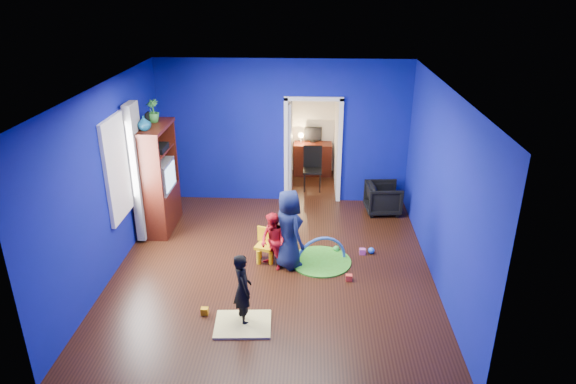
{
  "coord_description": "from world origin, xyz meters",
  "views": [
    {
      "loc": [
        0.59,
        -7.1,
        4.35
      ],
      "look_at": [
        0.21,
        0.4,
        1.16
      ],
      "focal_mm": 32.0,
      "sensor_mm": 36.0,
      "label": 1
    }
  ],
  "objects_px": {
    "child_black": "(243,289)",
    "tv_armoire": "(156,178)",
    "kid_chair": "(265,247)",
    "play_mat": "(321,261)",
    "armchair": "(383,198)",
    "crt_tv": "(158,176)",
    "hopper_ball": "(286,247)",
    "folding_chair": "(312,170)",
    "toddler_red": "(273,241)",
    "vase": "(144,123)",
    "study_desk": "(313,159)",
    "child_navy": "(289,229)"
  },
  "relations": [
    {
      "from": "folding_chair",
      "to": "hopper_ball",
      "type": "bearing_deg",
      "value": -97.87
    },
    {
      "from": "vase",
      "to": "folding_chair",
      "type": "xyz_separation_m",
      "value": [
        2.81,
        2.26,
        -1.62
      ]
    },
    {
      "from": "kid_chair",
      "to": "folding_chair",
      "type": "bearing_deg",
      "value": 94.98
    },
    {
      "from": "tv_armoire",
      "to": "folding_chair",
      "type": "relative_size",
      "value": 2.13
    },
    {
      "from": "child_black",
      "to": "hopper_ball",
      "type": "bearing_deg",
      "value": -41.59
    },
    {
      "from": "vase",
      "to": "crt_tv",
      "type": "bearing_deg",
      "value": 82.41
    },
    {
      "from": "toddler_red",
      "to": "kid_chair",
      "type": "relative_size",
      "value": 1.88
    },
    {
      "from": "hopper_ball",
      "to": "play_mat",
      "type": "distance_m",
      "value": 0.61
    },
    {
      "from": "kid_chair",
      "to": "vase",
      "type": "bearing_deg",
      "value": 176.93
    },
    {
      "from": "armchair",
      "to": "play_mat",
      "type": "xyz_separation_m",
      "value": [
        -1.24,
        -1.99,
        -0.29
      ]
    },
    {
      "from": "crt_tv",
      "to": "kid_chair",
      "type": "relative_size",
      "value": 1.4
    },
    {
      "from": "child_black",
      "to": "crt_tv",
      "type": "relative_size",
      "value": 1.46
    },
    {
      "from": "armchair",
      "to": "crt_tv",
      "type": "height_order",
      "value": "crt_tv"
    },
    {
      "from": "child_navy",
      "to": "study_desk",
      "type": "distance_m",
      "value": 4.2
    },
    {
      "from": "child_black",
      "to": "study_desk",
      "type": "height_order",
      "value": "child_black"
    },
    {
      "from": "armchair",
      "to": "child_black",
      "type": "xyz_separation_m",
      "value": [
        -2.3,
        -3.59,
        0.21
      ]
    },
    {
      "from": "hopper_ball",
      "to": "kid_chair",
      "type": "bearing_deg",
      "value": -160.0
    },
    {
      "from": "vase",
      "to": "kid_chair",
      "type": "height_order",
      "value": "vase"
    },
    {
      "from": "armchair",
      "to": "hopper_ball",
      "type": "bearing_deg",
      "value": 130.87
    },
    {
      "from": "armchair",
      "to": "hopper_ball",
      "type": "xyz_separation_m",
      "value": [
        -1.81,
        -1.86,
        -0.1
      ]
    },
    {
      "from": "toddler_red",
      "to": "study_desk",
      "type": "relative_size",
      "value": 1.07
    },
    {
      "from": "kid_chair",
      "to": "study_desk",
      "type": "xyz_separation_m",
      "value": [
        0.75,
        4.05,
        0.12
      ]
    },
    {
      "from": "vase",
      "to": "tv_armoire",
      "type": "xyz_separation_m",
      "value": [
        0.0,
        0.3,
        -1.1
      ]
    },
    {
      "from": "child_black",
      "to": "study_desk",
      "type": "xyz_separation_m",
      "value": [
        0.9,
        5.65,
        -0.14
      ]
    },
    {
      "from": "vase",
      "to": "play_mat",
      "type": "relative_size",
      "value": 0.24
    },
    {
      "from": "armchair",
      "to": "child_black",
      "type": "distance_m",
      "value": 4.27
    },
    {
      "from": "hopper_ball",
      "to": "play_mat",
      "type": "bearing_deg",
      "value": -12.54
    },
    {
      "from": "tv_armoire",
      "to": "hopper_ball",
      "type": "bearing_deg",
      "value": -22.53
    },
    {
      "from": "hopper_ball",
      "to": "kid_chair",
      "type": "height_order",
      "value": "kid_chair"
    },
    {
      "from": "vase",
      "to": "study_desk",
      "type": "height_order",
      "value": "vase"
    },
    {
      "from": "child_black",
      "to": "folding_chair",
      "type": "distance_m",
      "value": 4.78
    },
    {
      "from": "toddler_red",
      "to": "kid_chair",
      "type": "distance_m",
      "value": 0.33
    },
    {
      "from": "armchair",
      "to": "toddler_red",
      "type": "height_order",
      "value": "toddler_red"
    },
    {
      "from": "child_black",
      "to": "child_navy",
      "type": "distance_m",
      "value": 1.58
    },
    {
      "from": "toddler_red",
      "to": "crt_tv",
      "type": "bearing_deg",
      "value": -165.95
    },
    {
      "from": "armchair",
      "to": "vase",
      "type": "height_order",
      "value": "vase"
    },
    {
      "from": "study_desk",
      "to": "folding_chair",
      "type": "xyz_separation_m",
      "value": [
        0.0,
        -0.96,
        0.09
      ]
    },
    {
      "from": "hopper_ball",
      "to": "kid_chair",
      "type": "xyz_separation_m",
      "value": [
        -0.34,
        -0.12,
        0.05
      ]
    },
    {
      "from": "tv_armoire",
      "to": "kid_chair",
      "type": "bearing_deg",
      "value": -28.55
    },
    {
      "from": "child_black",
      "to": "hopper_ball",
      "type": "relative_size",
      "value": 2.52
    },
    {
      "from": "armchair",
      "to": "child_navy",
      "type": "relative_size",
      "value": 0.51
    },
    {
      "from": "armchair",
      "to": "toddler_red",
      "type": "relative_size",
      "value": 0.71
    },
    {
      "from": "child_black",
      "to": "tv_armoire",
      "type": "relative_size",
      "value": 0.52
    },
    {
      "from": "play_mat",
      "to": "study_desk",
      "type": "relative_size",
      "value": 1.13
    },
    {
      "from": "armchair",
      "to": "toddler_red",
      "type": "bearing_deg",
      "value": 132.58
    },
    {
      "from": "kid_chair",
      "to": "play_mat",
      "type": "relative_size",
      "value": 0.5
    },
    {
      "from": "vase",
      "to": "crt_tv",
      "type": "height_order",
      "value": "vase"
    },
    {
      "from": "child_black",
      "to": "vase",
      "type": "relative_size",
      "value": 4.21
    },
    {
      "from": "toddler_red",
      "to": "hopper_ball",
      "type": "height_order",
      "value": "toddler_red"
    },
    {
      "from": "tv_armoire",
      "to": "crt_tv",
      "type": "bearing_deg",
      "value": 0.0
    }
  ]
}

